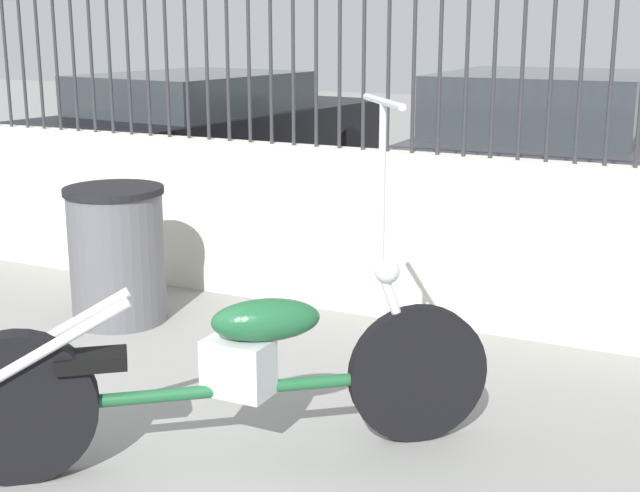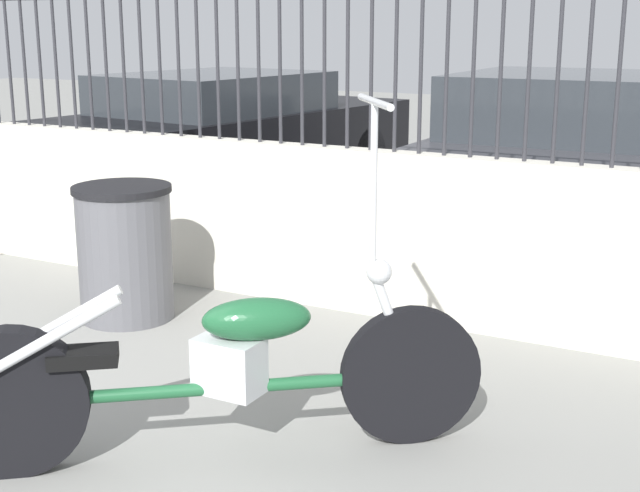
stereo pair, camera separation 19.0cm
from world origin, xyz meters
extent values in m
cube|color=beige|center=(0.00, 2.97, 0.52)|extent=(8.10, 0.18, 1.05)
cylinder|color=#2D2D33|center=(-1.70, 2.97, 1.53)|extent=(0.02, 0.02, 0.97)
cylinder|color=#2D2D33|center=(-1.54, 2.97, 1.53)|extent=(0.02, 0.02, 0.97)
cylinder|color=#2D2D33|center=(-1.38, 2.97, 1.53)|extent=(0.02, 0.02, 0.97)
cylinder|color=#2D2D33|center=(-1.21, 2.97, 1.53)|extent=(0.02, 0.02, 0.97)
cylinder|color=#2D2D33|center=(-1.05, 2.97, 1.53)|extent=(0.02, 0.02, 0.97)
cylinder|color=#2D2D33|center=(-0.89, 2.97, 1.53)|extent=(0.02, 0.02, 0.97)
cylinder|color=#2D2D33|center=(-0.73, 2.97, 1.53)|extent=(0.02, 0.02, 0.97)
cylinder|color=#2D2D33|center=(-0.57, 2.97, 1.53)|extent=(0.02, 0.02, 0.97)
cylinder|color=#2D2D33|center=(-0.40, 2.97, 1.53)|extent=(0.02, 0.02, 0.97)
cylinder|color=#2D2D33|center=(-0.24, 2.97, 1.53)|extent=(0.02, 0.02, 0.97)
cylinder|color=#2D2D33|center=(-0.08, 2.97, 1.53)|extent=(0.02, 0.02, 0.97)
cylinder|color=#2D2D33|center=(0.08, 2.97, 1.53)|extent=(0.02, 0.02, 0.97)
cylinder|color=#2D2D33|center=(0.24, 2.97, 1.53)|extent=(0.02, 0.02, 0.97)
cylinder|color=#2D2D33|center=(0.40, 2.97, 1.53)|extent=(0.02, 0.02, 0.97)
cylinder|color=#2D2D33|center=(0.57, 2.97, 1.53)|extent=(0.02, 0.02, 0.97)
cylinder|color=#2D2D33|center=(0.73, 2.97, 1.53)|extent=(0.02, 0.02, 0.97)
cylinder|color=#2D2D33|center=(0.89, 2.97, 1.53)|extent=(0.02, 0.02, 0.97)
cylinder|color=#2D2D33|center=(1.05, 2.97, 1.53)|extent=(0.02, 0.02, 0.97)
cylinder|color=#2D2D33|center=(1.21, 2.97, 1.53)|extent=(0.02, 0.02, 0.97)
cylinder|color=#2D2D33|center=(1.38, 2.97, 1.53)|extent=(0.02, 0.02, 0.97)
cylinder|color=#2D2D33|center=(1.54, 2.97, 1.53)|extent=(0.02, 0.02, 0.97)
cylinder|color=#2D2D33|center=(1.70, 2.97, 1.53)|extent=(0.02, 0.02, 0.97)
cylinder|color=#2D2D33|center=(1.86, 2.97, 1.53)|extent=(0.02, 0.02, 0.97)
cylinder|color=#2D2D33|center=(2.02, 2.97, 1.53)|extent=(0.02, 0.02, 0.97)
cylinder|color=#2D2D33|center=(2.19, 2.97, 1.53)|extent=(0.02, 0.02, 0.97)
cylinder|color=#2D2D33|center=(2.35, 2.97, 1.53)|extent=(0.02, 0.02, 0.97)
cylinder|color=#2D2D33|center=(2.51, 2.97, 1.53)|extent=(0.02, 0.02, 0.97)
cylinder|color=#2D2D33|center=(2.67, 2.97, 1.53)|extent=(0.02, 0.02, 0.97)
cylinder|color=#2D2D33|center=(2.83, 2.97, 1.53)|extent=(0.02, 0.02, 0.97)
cylinder|color=black|center=(2.34, 1.38, 0.31)|extent=(0.53, 0.44, 0.63)
cylinder|color=black|center=(1.01, 0.34, 0.31)|extent=(0.57, 0.49, 0.64)
cylinder|color=#1E5933|center=(1.67, 0.86, 0.31)|extent=(1.25, 1.01, 0.06)
cube|color=silver|center=(1.71, 0.89, 0.41)|extent=(0.28, 0.18, 0.24)
ellipsoid|color=#1E5933|center=(1.81, 0.96, 0.61)|extent=(0.49, 0.44, 0.18)
cube|color=black|center=(1.25, 0.52, 0.49)|extent=(0.32, 0.30, 0.06)
cylinder|color=silver|center=(2.27, 1.33, 0.56)|extent=(0.20, 0.17, 0.51)
sphere|color=silver|center=(2.22, 1.29, 0.79)|extent=(0.11, 0.11, 0.11)
cylinder|color=silver|center=(2.20, 1.27, 1.16)|extent=(0.03, 0.03, 0.70)
cylinder|color=silver|center=(2.20, 1.27, 1.51)|extent=(0.35, 0.43, 0.03)
cylinder|color=silver|center=(1.09, 0.31, 0.53)|extent=(0.69, 0.56, 0.47)
cylinder|color=silver|center=(1.01, 0.42, 0.53)|extent=(0.69, 0.56, 0.47)
cylinder|color=#56565B|center=(0.09, 2.13, 0.40)|extent=(0.58, 0.58, 0.81)
cylinder|color=black|center=(0.09, 2.13, 0.83)|extent=(0.61, 0.61, 0.04)
cylinder|color=black|center=(-2.46, 7.55, 0.32)|extent=(0.19, 0.65, 0.64)
cylinder|color=black|center=(-0.72, 7.34, 0.32)|extent=(0.19, 0.65, 0.64)
cylinder|color=black|center=(-2.80, 4.73, 0.32)|extent=(0.19, 0.65, 0.64)
cylinder|color=black|center=(-1.06, 4.52, 0.32)|extent=(0.19, 0.65, 0.64)
cube|color=black|center=(-1.76, 6.03, 0.57)|extent=(2.39, 4.78, 0.66)
cube|color=#2D3338|center=(-1.79, 5.81, 1.10)|extent=(1.93, 2.39, 0.40)
cylinder|color=black|center=(1.01, 7.16, 0.32)|extent=(0.12, 0.64, 0.64)
cylinder|color=black|center=(1.04, 4.65, 0.32)|extent=(0.12, 0.64, 0.64)
cube|color=#38383D|center=(1.91, 5.91, 0.56)|extent=(1.91, 4.06, 0.64)
cube|color=#2D3338|center=(1.91, 5.71, 1.14)|extent=(1.70, 1.96, 0.52)
camera|label=1|loc=(3.56, -2.11, 1.82)|focal=50.00mm
camera|label=2|loc=(3.73, -2.02, 1.82)|focal=50.00mm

